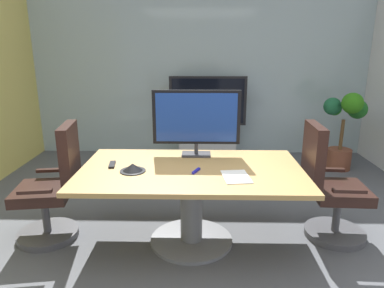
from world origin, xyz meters
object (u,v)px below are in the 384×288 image
(tv_monitor, at_px, (196,119))
(conference_phone, at_px, (133,168))
(office_chair_right, at_px, (329,192))
(wall_display_unit, at_px, (207,131))
(remote_control, at_px, (112,164))
(conference_table, at_px, (191,188))
(office_chair_left, at_px, (54,192))
(potted_plant, at_px, (344,125))

(tv_monitor, distance_m, conference_phone, 0.79)
(office_chair_right, relative_size, wall_display_unit, 0.83)
(tv_monitor, height_order, remote_control, tv_monitor)
(conference_table, bearing_deg, remote_control, 175.45)
(office_chair_left, bearing_deg, conference_table, 78.99)
(remote_control, bearing_deg, conference_table, -13.01)
(office_chair_left, xyz_separation_m, office_chair_right, (2.55, 0.07, 0.00))
(potted_plant, bearing_deg, conference_phone, -141.33)
(potted_plant, relative_size, conference_phone, 5.25)
(conference_table, xyz_separation_m, wall_display_unit, (0.19, 2.53, -0.10))
(wall_display_unit, distance_m, remote_control, 2.65)
(office_chair_left, xyz_separation_m, potted_plant, (3.41, 1.96, 0.21))
(tv_monitor, xyz_separation_m, potted_plant, (2.10, 1.63, -0.42))
(tv_monitor, bearing_deg, office_chair_left, -165.94)
(wall_display_unit, bearing_deg, remote_control, -110.15)
(office_chair_right, bearing_deg, remote_control, 94.44)
(conference_table, relative_size, remote_control, 11.44)
(office_chair_right, bearing_deg, conference_phone, 99.37)
(office_chair_left, height_order, office_chair_right, same)
(conference_table, relative_size, conference_phone, 8.84)
(potted_plant, height_order, remote_control, potted_plant)
(office_chair_left, height_order, remote_control, office_chair_left)
(conference_table, xyz_separation_m, conference_phone, (-0.50, -0.09, 0.22))
(office_chair_right, xyz_separation_m, wall_display_unit, (-1.08, 2.40, -0.01))
(office_chair_left, distance_m, office_chair_right, 2.55)
(tv_monitor, xyz_separation_m, conference_phone, (-0.54, -0.48, -0.33))
(conference_table, xyz_separation_m, office_chair_left, (-1.27, 0.06, -0.08))
(office_chair_right, bearing_deg, conference_table, 98.14)
(office_chair_right, xyz_separation_m, remote_control, (-1.99, -0.07, 0.28))
(office_chair_right, relative_size, potted_plant, 0.94)
(remote_control, bearing_deg, tv_monitor, 15.32)
(remote_control, bearing_deg, office_chair_right, -6.38)
(conference_table, height_order, remote_control, remote_control)
(office_chair_left, distance_m, remote_control, 0.62)
(conference_table, distance_m, tv_monitor, 0.67)
(conference_table, height_order, wall_display_unit, wall_display_unit)
(office_chair_left, xyz_separation_m, conference_phone, (0.77, -0.15, 0.30))
(office_chair_left, relative_size, potted_plant, 0.94)
(wall_display_unit, distance_m, conference_phone, 2.73)
(conference_table, height_order, potted_plant, potted_plant)
(wall_display_unit, relative_size, remote_control, 7.71)
(wall_display_unit, bearing_deg, office_chair_right, -65.81)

